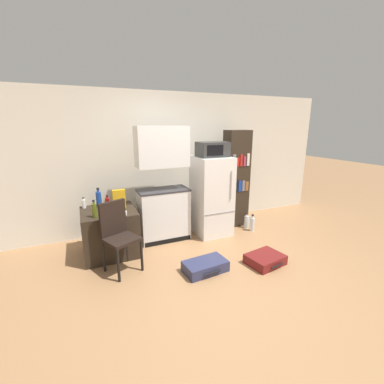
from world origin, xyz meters
The scene contains 18 objects.
ground_plane centered at (0.00, 0.00, 0.00)m, with size 24.00×24.00×0.00m, color #A3754C.
wall_back centered at (0.20, 2.00, 1.28)m, with size 6.40×0.10×2.55m.
side_table centered at (-1.36, 1.21, 0.35)m, with size 0.80×0.78×0.70m.
kitchen_hutch centered at (-0.43, 1.38, 0.90)m, with size 0.86×0.46×1.95m.
refrigerator centered at (0.46, 1.28, 0.71)m, with size 0.62×0.66×1.42m.
microwave centered at (0.46, 1.28, 1.55)m, with size 0.52×0.38×0.26m.
bookshelf centered at (1.08, 1.45, 0.94)m, with size 0.46×0.31×1.87m.
bottle_blue_soda centered at (-1.46, 1.50, 0.83)m, with size 0.08×0.08×0.30m.
bottle_olive_oil centered at (-1.56, 0.97, 0.81)m, with size 0.06×0.06×0.25m.
bottle_ketchup_red centered at (-1.34, 1.36, 0.79)m, with size 0.06×0.06×0.20m.
bottle_milk_white centered at (-1.69, 1.48, 0.78)m, with size 0.06×0.06×0.17m.
bowl centered at (-1.21, 0.93, 0.73)m, with size 0.17×0.17×0.05m.
cereal_box centered at (-1.18, 1.24, 0.85)m, with size 0.19×0.07×0.30m.
chair centered at (-1.31, 0.68, 0.57)m, with size 0.53×0.53×0.97m.
suitcase_large_flat centered at (-0.24, 0.13, 0.07)m, with size 0.62×0.40×0.15m.
suitcase_small_flat centered at (0.65, -0.04, 0.07)m, with size 0.57×0.48×0.14m.
water_bottle_front centered at (1.21, 1.03, 0.14)m, with size 0.09×0.09×0.33m.
water_bottle_middle centered at (1.19, 1.19, 0.13)m, with size 0.09×0.09×0.31m.
Camera 1 is at (-1.67, -2.69, 1.97)m, focal length 24.00 mm.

